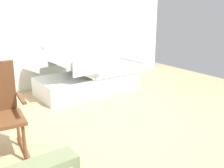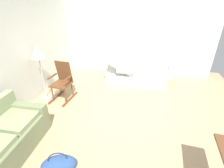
{
  "view_description": "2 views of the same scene",
  "coord_description": "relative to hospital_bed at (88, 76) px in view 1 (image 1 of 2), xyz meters",
  "views": [
    {
      "loc": [
        -2.39,
        2.21,
        1.59
      ],
      "look_at": [
        0.06,
        0.51,
        0.69
      ],
      "focal_mm": 40.88,
      "sensor_mm": 36.0,
      "label": 1
    },
    {
      "loc": [
        -3.28,
        -0.35,
        2.5
      ],
      "look_at": [
        0.25,
        0.37,
        0.64
      ],
      "focal_mm": 26.38,
      "sensor_mm": 36.0,
      "label": 2
    }
  ],
  "objects": [
    {
      "name": "ground_plane",
      "position": [
        -1.81,
        0.13,
        -0.31
      ],
      "size": [
        6.34,
        6.34,
        0.0
      ],
      "primitive_type": "plane",
      "color": "tan"
    },
    {
      "name": "side_wall",
      "position": [
        0.78,
        0.13,
        1.04
      ],
      "size": [
        0.1,
        5.23,
        2.7
      ],
      "primitive_type": "cube",
      "color": "silver",
      "rests_on": "ground"
    },
    {
      "name": "hospital_bed",
      "position": [
        0.0,
        0.0,
        0.0
      ],
      "size": [
        1.07,
        2.1,
        1.05
      ],
      "color": "silver",
      "rests_on": "ground"
    }
  ]
}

